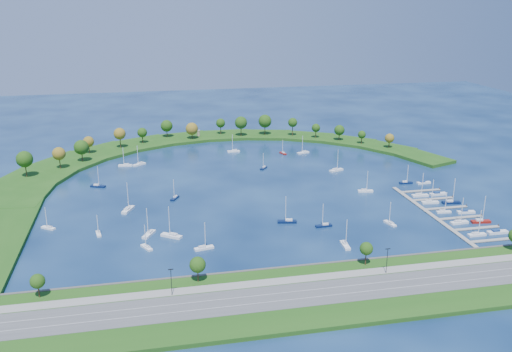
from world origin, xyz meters
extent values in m
plane|color=#07193D|center=(0.00, 0.00, 0.00)|extent=(700.00, 700.00, 0.00)
cube|color=#1E4D14|center=(0.00, -124.00, 0.80)|extent=(420.00, 42.00, 1.60)
cube|color=#474442|center=(0.00, -102.50, 0.90)|extent=(420.00, 1.20, 1.80)
cube|color=#515154|center=(0.00, -124.00, 1.66)|extent=(420.00, 16.00, 0.12)
cube|color=gray|center=(0.00, -113.00, 1.66)|extent=(420.00, 5.00, 0.12)
cube|color=silver|center=(0.00, -126.50, 1.73)|extent=(420.00, 0.15, 0.02)
cube|color=silver|center=(0.00, -121.50, 1.73)|extent=(420.00, 0.15, 0.02)
cylinder|color=#382314|center=(-95.00, -107.00, 4.05)|extent=(0.56, 0.56, 4.90)
sphere|color=#1B4912|center=(-95.00, -107.00, 7.54)|extent=(5.20, 5.20, 5.20)
cylinder|color=#382314|center=(-40.00, -107.00, 4.22)|extent=(0.56, 0.56, 5.25)
sphere|color=#1B4912|center=(-40.00, -107.00, 8.05)|extent=(6.00, 6.00, 6.00)
cylinder|color=#382314|center=(25.00, -107.00, 4.40)|extent=(0.56, 0.56, 5.60)
sphere|color=#1B4912|center=(25.00, -107.00, 8.24)|extent=(5.20, 5.20, 5.20)
cylinder|color=black|center=(-50.00, -115.00, 6.60)|extent=(0.24, 0.24, 10.00)
cylinder|color=black|center=(30.00, -115.00, 6.60)|extent=(0.24, 0.24, 10.00)
cube|color=#1E4D14|center=(-126.75, 7.81, 1.00)|extent=(43.73, 48.72, 2.00)
cube|color=#1E4D14|center=(-118.83, 37.57, 1.00)|extent=(50.23, 54.30, 2.00)
cube|color=#1E4D14|center=(-104.03, 64.58, 1.00)|extent=(54.07, 56.09, 2.00)
cube|color=#1E4D14|center=(-83.21, 87.27, 1.00)|extent=(55.20, 54.07, 2.00)
cube|color=#1E4D14|center=(-57.57, 104.32, 1.00)|extent=(53.65, 48.47, 2.00)
cube|color=#1E4D14|center=(-28.60, 114.76, 1.00)|extent=(49.62, 39.75, 2.00)
cube|color=#1E4D14|center=(2.03, 117.98, 1.00)|extent=(44.32, 29.96, 2.00)
cube|color=#1E4D14|center=(32.54, 113.79, 1.00)|extent=(49.49, 38.05, 2.00)
cube|color=#1E4D14|center=(61.17, 102.44, 1.00)|extent=(51.13, 44.12, 2.00)
cube|color=#1E4D14|center=(86.25, 84.58, 1.00)|extent=(49.19, 47.96, 2.00)
cube|color=#1E4D14|center=(106.34, 61.24, 1.00)|extent=(43.90, 49.49, 2.00)
cube|color=#1E4D14|center=(120.28, 33.78, 1.00)|extent=(35.67, 48.74, 2.00)
cylinder|color=#382314|center=(-123.76, 36.65, 6.37)|extent=(0.56, 0.56, 8.75)
sphere|color=#1B4912|center=(-123.76, 36.65, 12.64)|extent=(9.46, 9.46, 9.46)
cylinder|color=#382314|center=(-106.74, 49.93, 5.89)|extent=(0.56, 0.56, 7.78)
sphere|color=brown|center=(-106.74, 49.93, 11.36)|extent=(7.92, 7.92, 7.92)
cylinder|color=#382314|center=(-94.96, 63.23, 5.69)|extent=(0.56, 0.56, 7.38)
sphere|color=#1B4912|center=(-94.96, 63.23, 11.23)|extent=(9.25, 9.25, 9.25)
cylinder|color=#382314|center=(-92.15, 82.47, 5.24)|extent=(0.56, 0.56, 6.48)
sphere|color=brown|center=(-92.15, 82.47, 9.93)|extent=(7.23, 7.23, 7.23)
cylinder|color=#382314|center=(-72.16, 92.75, 6.15)|extent=(0.56, 0.56, 8.31)
sphere|color=brown|center=(-72.16, 92.75, 11.94)|extent=(8.16, 8.16, 8.16)
cylinder|color=#382314|center=(-57.00, 103.04, 5.15)|extent=(0.56, 0.56, 6.31)
sphere|color=#1B4912|center=(-57.00, 103.04, 9.69)|extent=(6.89, 6.89, 6.89)
cylinder|color=#382314|center=(-39.03, 117.69, 5.36)|extent=(0.56, 0.56, 6.72)
sphere|color=#1B4912|center=(-39.03, 117.69, 10.47)|extent=(8.75, 8.75, 8.75)
cylinder|color=#382314|center=(-21.28, 108.90, 4.80)|extent=(0.56, 0.56, 5.61)
sphere|color=brown|center=(-21.28, 108.90, 9.42)|extent=(9.09, 9.09, 9.09)
cylinder|color=#382314|center=(1.39, 118.71, 5.60)|extent=(0.56, 0.56, 7.19)
sphere|color=#1B4912|center=(1.39, 118.71, 10.57)|extent=(6.91, 6.91, 6.91)
cylinder|color=#382314|center=(15.39, 109.54, 6.20)|extent=(0.56, 0.56, 8.39)
sphere|color=#1B4912|center=(15.39, 109.54, 12.24)|extent=(9.23, 9.23, 9.23)
cylinder|color=#382314|center=(33.76, 109.90, 6.26)|extent=(0.56, 0.56, 8.52)
sphere|color=#1B4912|center=(33.76, 109.90, 12.48)|extent=(9.83, 9.83, 9.83)
cylinder|color=#382314|center=(53.24, 102.28, 6.42)|extent=(0.56, 0.56, 8.84)
sphere|color=#1B4912|center=(53.24, 102.28, 12.22)|extent=(6.92, 6.92, 6.92)
cylinder|color=#382314|center=(68.39, 92.71, 5.14)|extent=(0.56, 0.56, 6.27)
sphere|color=#1B4912|center=(68.39, 92.71, 9.52)|extent=(6.23, 6.23, 6.23)
cylinder|color=#382314|center=(82.74, 82.05, 5.04)|extent=(0.56, 0.56, 6.08)
sphere|color=#1B4912|center=(82.74, 82.05, 9.58)|extent=(7.50, 7.50, 7.50)
cylinder|color=#382314|center=(94.85, 69.32, 4.77)|extent=(0.56, 0.56, 5.54)
sphere|color=#1B4912|center=(94.85, 69.32, 8.66)|extent=(5.62, 5.62, 5.62)
cylinder|color=#382314|center=(109.09, 54.73, 4.78)|extent=(0.56, 0.56, 5.57)
sphere|color=brown|center=(109.09, 54.73, 8.85)|extent=(6.40, 6.40, 6.40)
cylinder|color=gray|center=(-15.72, 116.34, 4.08)|extent=(2.20, 2.20, 4.16)
cylinder|color=gray|center=(-15.72, 116.34, 6.31)|extent=(2.60, 2.60, 0.30)
cube|color=gray|center=(78.00, -61.00, 0.35)|extent=(2.20, 82.00, 0.40)
cube|color=gray|center=(90.10, -94.00, 0.35)|extent=(22.00, 2.00, 0.40)
cube|color=gray|center=(90.10, -80.80, 0.35)|extent=(22.00, 2.00, 0.40)
cylinder|color=#382314|center=(101.00, -80.80, 0.60)|extent=(0.36, 0.36, 1.60)
cube|color=gray|center=(90.10, -67.60, 0.35)|extent=(22.00, 2.00, 0.40)
cylinder|color=#382314|center=(101.00, -67.60, 0.60)|extent=(0.36, 0.36, 1.60)
cube|color=gray|center=(90.10, -54.40, 0.35)|extent=(22.00, 2.00, 0.40)
cylinder|color=#382314|center=(101.00, -54.40, 0.60)|extent=(0.36, 0.36, 1.60)
cube|color=gray|center=(90.10, -41.20, 0.35)|extent=(22.00, 2.00, 0.40)
cylinder|color=#382314|center=(101.00, -41.20, 0.60)|extent=(0.36, 0.36, 1.60)
cube|color=gray|center=(90.10, -28.00, 0.35)|extent=(22.00, 2.00, 0.40)
cylinder|color=#382314|center=(101.00, -28.00, 0.60)|extent=(0.36, 0.36, 1.60)
cube|color=white|center=(-46.95, -61.64, 0.58)|extent=(9.52, 7.86, 1.17)
cube|color=silver|center=(-46.16, -62.20, 1.58)|extent=(3.88, 3.53, 0.82)
cylinder|color=silver|center=(-47.59, -61.19, 7.74)|extent=(0.32, 0.32, 13.14)
cube|color=white|center=(57.46, 16.82, 0.55)|extent=(9.44, 5.61, 1.10)
cube|color=silver|center=(56.61, 16.50, 1.48)|extent=(3.62, 2.80, 0.77)
cylinder|color=silver|center=(58.15, 17.08, 7.25)|extent=(0.32, 0.32, 12.32)
cube|color=#09183D|center=(-82.82, 15.28, 0.51)|extent=(8.67, 5.44, 1.01)
cube|color=silver|center=(-83.59, 15.61, 1.36)|extent=(3.36, 2.66, 0.71)
cylinder|color=silver|center=(-82.20, 15.02, 6.69)|extent=(0.32, 0.32, 11.37)
cube|color=#09183D|center=(7.12, -56.00, 0.54)|extent=(9.24, 4.22, 1.07)
cube|color=silver|center=(8.00, -56.18, 1.45)|extent=(3.41, 2.34, 0.75)
cylinder|color=silver|center=(6.42, -55.86, 7.09)|extent=(0.32, 0.32, 12.04)
cube|color=white|center=(-68.64, 53.57, 0.50)|extent=(8.67, 3.56, 1.01)
cube|color=silver|center=(-67.80, 53.45, 1.36)|extent=(3.15, 2.06, 0.71)
cylinder|color=silver|center=(-69.30, 53.67, 6.69)|extent=(0.32, 0.32, 11.36)
cube|color=white|center=(49.12, 59.87, 0.51)|extent=(8.83, 4.63, 1.02)
cube|color=silver|center=(49.94, 60.11, 1.38)|extent=(3.32, 2.42, 0.71)
cylinder|color=silver|center=(48.46, 59.69, 6.76)|extent=(0.32, 0.32, 11.48)
cube|color=white|center=(-101.40, -40.89, 0.42)|extent=(6.89, 5.76, 0.85)
cube|color=silver|center=(-100.83, -41.30, 1.15)|extent=(2.82, 2.58, 0.59)
cylinder|color=silver|center=(-101.86, -40.55, 5.63)|extent=(0.32, 0.32, 9.55)
cube|color=white|center=(-60.01, 54.02, 0.53)|extent=(8.57, 7.13, 1.05)
cube|color=silver|center=(-59.30, 54.54, 1.42)|extent=(3.50, 3.20, 0.74)
cylinder|color=silver|center=(-60.58, 53.61, 6.99)|extent=(0.32, 0.32, 11.87)
cube|color=white|center=(-56.62, -57.76, 0.54)|extent=(6.41, 9.09, 1.08)
cube|color=silver|center=(-56.20, -56.97, 1.45)|extent=(3.02, 3.59, 0.75)
cylinder|color=silver|center=(-56.96, -58.39, 7.12)|extent=(0.32, 0.32, 12.10)
cube|color=maroon|center=(35.46, 61.55, 0.39)|extent=(3.84, 6.76, 0.78)
cube|color=silver|center=(35.67, 60.93, 1.06)|extent=(1.95, 2.57, 0.55)
cylinder|color=silver|center=(35.29, 62.04, 5.18)|extent=(0.32, 0.32, 8.80)
cube|color=white|center=(53.48, -67.80, 0.45)|extent=(3.70, 7.72, 0.89)
cube|color=silver|center=(53.65, -68.53, 1.20)|extent=(2.00, 2.86, 0.62)
cylinder|color=silver|center=(53.35, -67.22, 5.91)|extent=(0.32, 0.32, 10.04)
cube|color=white|center=(-57.92, -71.23, 0.43)|extent=(5.14, 7.29, 0.86)
cube|color=silver|center=(-57.58, -71.86, 1.16)|extent=(2.42, 2.88, 0.60)
cylinder|color=silver|center=(-58.19, -70.72, 5.71)|extent=(0.32, 0.32, 9.69)
cube|color=#09183D|center=(-42.24, -12.75, 0.44)|extent=(5.30, 7.50, 0.89)
cube|color=silver|center=(-41.89, -12.10, 1.20)|extent=(2.49, 2.97, 0.62)
cylinder|color=silver|center=(-42.51, -13.27, 5.88)|extent=(0.32, 0.32, 9.99)
cube|color=white|center=(60.00, -22.70, 0.49)|extent=(8.37, 3.62, 0.97)
cube|color=silver|center=(59.20, -22.56, 1.31)|extent=(3.07, 2.05, 0.68)
cylinder|color=silver|center=(60.64, -22.81, 6.44)|extent=(0.32, 0.32, 10.94)
cube|color=white|center=(-78.61, -52.25, 0.39)|extent=(2.91, 6.73, 0.78)
cube|color=silver|center=(-78.73, -51.61, 1.06)|extent=(1.65, 2.47, 0.55)
cylinder|color=silver|center=(-78.53, -52.77, 5.18)|extent=(0.32, 0.32, 8.80)
cube|color=#09183D|center=(22.40, -64.12, 0.46)|extent=(7.81, 2.55, 0.92)
cube|color=silver|center=(23.17, -64.08, 1.25)|extent=(2.77, 1.65, 0.65)
cylinder|color=silver|center=(21.79, -64.15, 6.13)|extent=(0.32, 0.32, 10.40)
cube|color=white|center=(24.57, -86.34, 0.51)|extent=(2.96, 8.68, 1.02)
cube|color=silver|center=(24.63, -85.48, 1.38)|extent=(1.87, 3.09, 0.72)
cylinder|color=silver|center=(24.53, -87.02, 6.79)|extent=(0.32, 0.32, 11.52)
cube|color=white|center=(-66.01, -25.30, 0.59)|extent=(6.52, 10.18, 1.19)
cube|color=silver|center=(-66.41, -26.21, 1.60)|extent=(3.17, 3.95, 0.83)
cylinder|color=silver|center=(-65.69, -24.57, 7.87)|extent=(0.32, 0.32, 13.37)
cube|color=white|center=(3.48, 73.06, 0.50)|extent=(8.37, 2.41, 1.00)
cube|color=silver|center=(4.31, 73.05, 1.35)|extent=(2.94, 1.66, 0.70)
cylinder|color=silver|center=(2.81, 73.07, 6.64)|extent=(0.32, 0.32, 11.28)
cube|color=#09183D|center=(15.13, 30.62, 0.41)|extent=(5.75, 6.63, 0.83)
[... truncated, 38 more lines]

